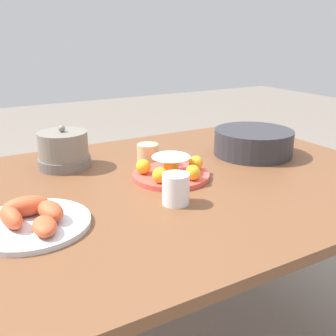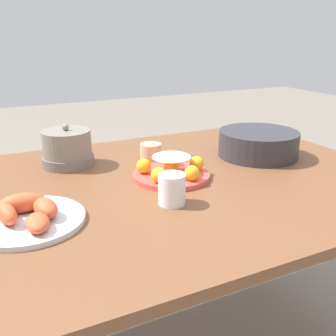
{
  "view_description": "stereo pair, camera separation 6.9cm",
  "coord_description": "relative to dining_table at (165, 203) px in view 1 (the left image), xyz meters",
  "views": [
    {
      "loc": [
        -0.58,
        -1.04,
        1.21
      ],
      "look_at": [
        0.02,
        0.01,
        0.79
      ],
      "focal_mm": 42.0,
      "sensor_mm": 36.0,
      "label": 1
    },
    {
      "loc": [
        -0.52,
        -1.08,
        1.21
      ],
      "look_at": [
        0.02,
        0.01,
        0.79
      ],
      "focal_mm": 42.0,
      "sensor_mm": 36.0,
      "label": 2
    }
  ],
  "objects": [
    {
      "name": "seafood_platter",
      "position": [
        -0.44,
        -0.11,
        0.1
      ],
      "size": [
        0.29,
        0.29,
        0.07
      ],
      "color": "silver",
      "rests_on": "dining_table"
    },
    {
      "name": "cup_far",
      "position": [
        0.05,
        0.21,
        0.11
      ],
      "size": [
        0.08,
        0.08,
        0.07
      ],
      "color": "#DBB27F",
      "rests_on": "dining_table"
    },
    {
      "name": "warming_pot",
      "position": [
        -0.24,
        0.3,
        0.14
      ],
      "size": [
        0.19,
        0.19,
        0.15
      ],
      "color": "#66605B",
      "rests_on": "dining_table"
    },
    {
      "name": "serving_bowl",
      "position": [
        0.45,
        0.09,
        0.13
      ],
      "size": [
        0.31,
        0.31,
        0.1
      ],
      "color": "#2D2D33",
      "rests_on": "dining_table"
    },
    {
      "name": "dining_table",
      "position": [
        0.0,
        0.0,
        0.0
      ],
      "size": [
        1.57,
        1.09,
        0.75
      ],
      "color": "brown",
      "rests_on": "ground_plane"
    },
    {
      "name": "cup_near",
      "position": [
        -0.06,
        -0.17,
        0.12
      ],
      "size": [
        0.08,
        0.08,
        0.09
      ],
      "color": "white",
      "rests_on": "dining_table"
    },
    {
      "name": "cake_plate",
      "position": [
        0.03,
        0.02,
        0.11
      ],
      "size": [
        0.26,
        0.26,
        0.08
      ],
      "color": "#E04C42",
      "rests_on": "dining_table"
    }
  ]
}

